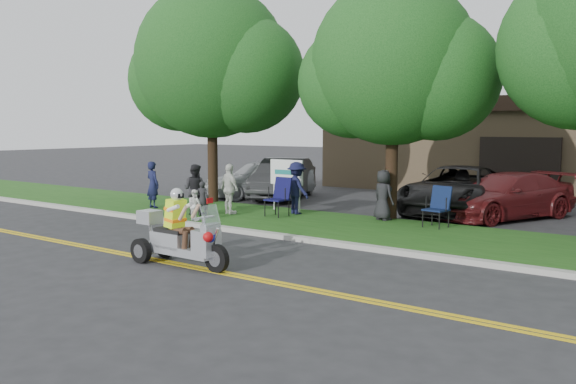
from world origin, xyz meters
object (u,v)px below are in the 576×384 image
Objects in this scene: lawn_chair_a at (280,194)px; lawn_chair_b at (439,204)px; parked_car_left at (283,179)px; spectator_adult_mid at (195,189)px; parked_car_right at (505,196)px; parked_car_far_left at (260,178)px; spectator_adult_left at (153,185)px; parked_car_mid at (457,190)px; spectator_adult_right at (230,189)px; trike_scooter at (179,238)px.

lawn_chair_b is at bearing 13.85° from lawn_chair_a.
spectator_adult_mid is at bearing -104.64° from parked_car_left.
parked_car_far_left is at bearing -154.90° from parked_car_right.
parked_car_right is (0.80, 3.24, -0.03)m from lawn_chair_b.
parked_car_left is at bearing -96.33° from spectator_adult_mid.
spectator_adult_left reaches higher than lawn_chair_a.
spectator_adult_left is at bearing -151.16° from parked_car_mid.
spectator_adult_right reaches higher than lawn_chair_a.
lawn_chair_a is 1.62m from spectator_adult_right.
spectator_adult_right is at bearing -151.24° from spectator_adult_mid.
lawn_chair_a is 0.25× the size of parked_car_left.
spectator_adult_left is at bearing -69.90° from parked_car_far_left.
lawn_chair_b is at bearing -176.88° from spectator_adult_mid.
parked_car_right is at bearing -128.31° from spectator_adult_right.
parked_car_mid reaches higher than lawn_chair_b.
spectator_adult_left reaches higher than lawn_chair_b.
parked_car_mid is (8.00, 0.21, 0.02)m from parked_car_far_left.
parked_car_left is (1.00, 0.21, 0.03)m from parked_car_far_left.
lawn_chair_a is 0.21× the size of parked_car_mid.
trike_scooter is 1.54× the size of spectator_adult_right.
trike_scooter reaches higher than parked_car_far_left.
parked_car_far_left reaches higher than lawn_chair_b.
parked_car_mid is at bearing 50.80° from lawn_chair_a.
parked_car_mid is at bearing 111.73° from lawn_chair_b.
trike_scooter is 1.55× the size of spectator_adult_left.
lawn_chair_a is (-2.06, 6.13, 0.21)m from trike_scooter.
spectator_adult_left is 3.04m from spectator_adult_right.
spectator_adult_mid reaches higher than trike_scooter.
spectator_adult_mid is 0.35× the size of parked_car_far_left.
parked_car_left is (-0.81, 5.63, -0.10)m from spectator_adult_mid.
lawn_chair_b is at bearing -78.95° from parked_car_right.
spectator_adult_right is (-1.50, -0.59, 0.12)m from lawn_chair_a.
spectator_adult_mid is (2.24, -0.28, 0.00)m from spectator_adult_left.
trike_scooter is 7.50m from lawn_chair_b.
spectator_adult_right is 8.44m from parked_car_right.
trike_scooter is 6.48m from spectator_adult_mid.
lawn_chair_b is 0.20× the size of parked_car_mid.
lawn_chair_a is 1.06× the size of lawn_chair_b.
parked_car_right is at bearing -142.23° from spectator_adult_left.
parked_car_right is (10.00, 5.18, -0.18)m from spectator_adult_left.
spectator_adult_mid reaches higher than lawn_chair_a.
parked_car_mid is at bearing 80.44° from trike_scooter.
trike_scooter is at bearing -34.14° from parked_car_far_left.
parked_car_mid is (7.00, -0.00, -0.01)m from parked_car_left.
spectator_adult_right is at bearing -94.93° from parked_car_left.
spectator_adult_left is 11.26m from parked_car_right.
parked_car_far_left is 1.02m from parked_car_left.
spectator_adult_right is (-6.19, -1.49, 0.16)m from lawn_chair_b.
spectator_adult_mid is (-2.28, -1.32, 0.12)m from lawn_chair_a.
parked_car_far_left is at bearing -43.57° from spectator_adult_right.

